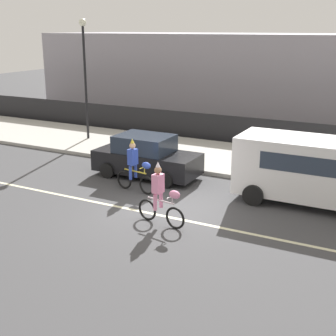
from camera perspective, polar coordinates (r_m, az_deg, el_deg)
ground_plane at (r=15.04m, az=-0.31°, el=-5.10°), size 80.00×80.00×0.00m
road_centre_line at (r=14.64m, az=-1.24°, el=-5.73°), size 36.00×0.14×0.01m
sidewalk_curb at (r=20.69m, az=8.18°, el=1.10°), size 60.00×5.00×0.15m
fence_line at (r=23.21m, az=10.69°, el=4.29°), size 40.00×0.08×1.40m
building_backdrop at (r=32.06m, az=9.66°, el=11.19°), size 28.00×8.00×5.22m
parade_cyclist_cobalt at (r=16.44m, az=-3.99°, el=-0.11°), size 1.71×0.52×1.92m
parade_cyclist_pink at (r=13.65m, az=-0.84°, el=-3.65°), size 1.71×0.53×1.92m
parked_van_white at (r=15.82m, az=17.77°, el=0.08°), size 5.00×2.22×2.18m
parked_car_black at (r=18.13m, az=-2.65°, el=1.32°), size 4.10×1.92×1.64m
street_lamp_post at (r=23.83m, az=-10.15°, el=12.63°), size 0.36×0.36×5.86m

